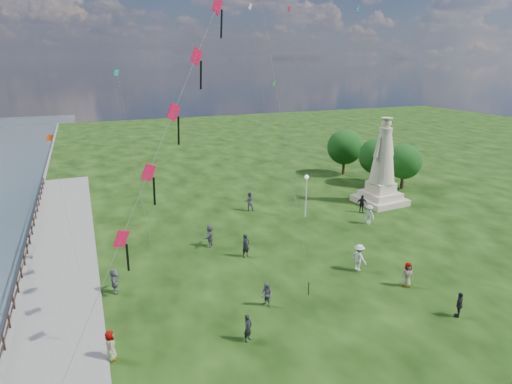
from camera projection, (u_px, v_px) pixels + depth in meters
name	position (u px, v px, depth m)	size (l,w,h in m)	color
waterfront	(37.00, 299.00, 26.38)	(200.00, 200.00, 1.51)	#2D3C43
statue	(382.00, 172.00, 42.85)	(4.61, 4.61, 8.72)	#BFB690
lamppost	(306.00, 187.00, 39.07)	(0.38, 0.38, 4.08)	silver
tree_row	(371.00, 154.00, 50.60)	(6.81, 11.99, 5.77)	#382314
person_0	(248.00, 328.00, 22.19)	(0.56, 0.37, 1.54)	black
person_1	(267.00, 295.00, 25.27)	(0.76, 0.47, 1.55)	#595960
person_2	(359.00, 258.00, 29.61)	(1.25, 0.65, 1.94)	silver
person_3	(459.00, 305.00, 24.29)	(0.90, 0.46, 1.54)	black
person_4	(407.00, 275.00, 27.53)	(0.81, 0.50, 1.66)	#595960
person_5	(115.00, 281.00, 26.80)	(1.53, 0.66, 1.66)	#595960
person_6	(246.00, 246.00, 31.66)	(0.66, 0.43, 1.81)	black
person_7	(249.00, 201.00, 41.41)	(0.92, 0.57, 1.89)	#595960
person_8	(369.00, 215.00, 38.03)	(1.15, 0.59, 1.78)	silver
person_9	(362.00, 204.00, 40.87)	(1.04, 0.53, 1.77)	black
person_10	(110.00, 346.00, 20.78)	(0.78, 0.48, 1.60)	#595960
person_11	(210.00, 236.00, 33.46)	(1.66, 0.72, 1.80)	#595960
red_kite_train	(183.00, 92.00, 21.95)	(11.77, 9.35, 20.12)	black
small_kites	(249.00, 79.00, 40.31)	(29.74, 17.89, 19.42)	teal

